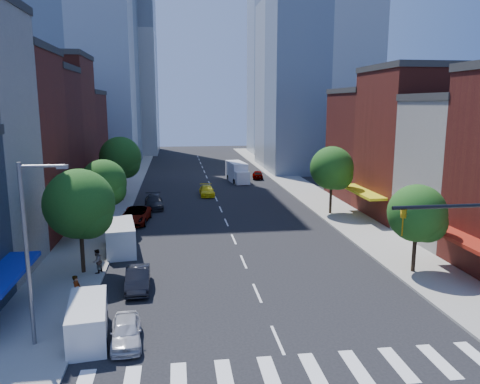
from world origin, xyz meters
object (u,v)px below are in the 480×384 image
Objects in this scene: cargo_van_near at (88,322)px; box_truck at (237,173)px; parked_car_rear at (154,202)px; cargo_van_far at (120,238)px; traffic_car_oncoming at (240,175)px; pedestrian_far at (97,261)px; pedestrian_near at (77,290)px; parked_car_second at (138,279)px; traffic_car_far at (258,175)px; parked_car_third at (135,215)px; taxi at (207,191)px; parked_car_front at (126,331)px.

box_truck reaches higher than cargo_van_near.
cargo_van_far reaches higher than parked_car_rear.
cargo_van_far reaches higher than traffic_car_oncoming.
cargo_van_far is 3.41× the size of pedestrian_far.
cargo_van_far is 1.36× the size of traffic_car_oncoming.
pedestrian_near is at bearing 76.16° from traffic_car_oncoming.
box_truck is (11.87, 41.08, 0.69)m from parked_car_second.
box_truck reaches higher than parked_car_rear.
parked_car_third is at bearing 64.39° from traffic_car_far.
taxi is (8.48, 22.36, -0.52)m from cargo_van_far.
parked_car_third is at bearing 81.83° from cargo_van_near.
cargo_van_near is at bearing 33.33° from pedestrian_far.
parked_car_third is at bearing 92.99° from parked_car_second.
parked_car_rear reaches higher than taxi.
cargo_van_far is 23.92m from taxi.
pedestrian_far is at bearing -109.09° from cargo_van_far.
traffic_car_far is (15.43, 19.31, -0.06)m from parked_car_rear.
box_truck is at bearing 75.15° from traffic_car_oncoming.
parked_car_rear is (0.05, 30.95, 0.09)m from parked_car_front.
parked_car_front is at bearing 80.54° from traffic_car_far.
cargo_van_near is at bearing -109.46° from parked_car_second.
cargo_van_near is at bearing -151.03° from pedestrian_near.
parked_car_second is at bearing -46.44° from pedestrian_near.
parked_car_rear is 1.18× the size of traffic_car_oncoming.
cargo_van_near reaches higher than taxi.
parked_car_front is 6.98m from parked_car_second.
parked_car_third is 19.61m from pedestrian_near.
traffic_car_far is (15.43, 43.28, -0.03)m from parked_car_second.
taxi is (8.48, 36.86, -0.32)m from cargo_van_near.
cargo_van_near reaches higher than pedestrian_far.
traffic_car_far is at bearing 63.53° from cargo_van_near.
parked_car_second is at bearing -78.85° from parked_car_third.
parked_car_front is 0.88× the size of parked_car_second.
cargo_van_far is at bearing 101.52° from parked_car_second.
parked_car_second is 1.08× the size of traffic_car_far.
parked_car_second is 0.89× the size of cargo_van_near.
box_truck is (13.43, 23.70, 0.61)m from parked_car_third.
traffic_car_oncoming is at bearing 71.35° from parked_car_front.
pedestrian_near is at bearing 75.19° from traffic_car_far.
traffic_car_far reaches higher than taxi.
taxi is at bearing 40.48° from parked_car_rear.
traffic_car_oncoming is (14.12, 25.54, -0.08)m from parked_car_third.
traffic_car_oncoming is (14.54, 34.78, -0.46)m from cargo_van_far.
parked_car_second is 31.19m from taxi.
traffic_car_far is at bearing 25.29° from box_truck.
pedestrian_far is at bearing 89.06° from cargo_van_near.
pedestrian_near reaches higher than parked_car_second.
pedestrian_near reaches higher than traffic_car_oncoming.
parked_car_third is 1.18× the size of cargo_van_near.
traffic_car_oncoming is at bearing 66.42° from cargo_van_near.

